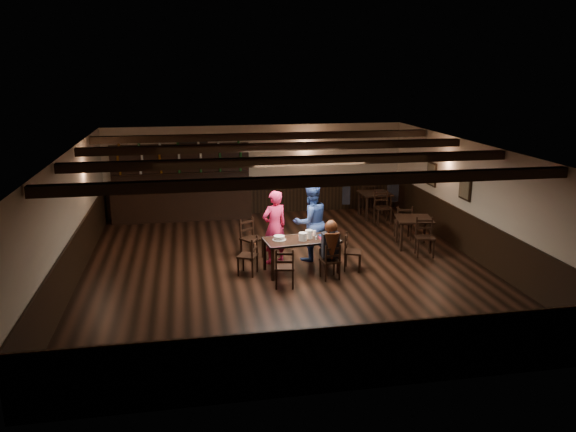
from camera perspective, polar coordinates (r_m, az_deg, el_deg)
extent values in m
plane|color=black|center=(12.66, -0.22, -5.33)|extent=(10.00, 10.00, 0.00)
cube|color=#BAAD9A|center=(17.09, -3.19, 4.71)|extent=(9.00, 0.02, 2.70)
cube|color=#BAAD9A|center=(7.64, 6.46, -8.65)|extent=(9.00, 0.02, 2.70)
cube|color=#BAAD9A|center=(12.32, -21.31, -0.39)|extent=(0.02, 10.00, 2.70)
cube|color=#BAAD9A|center=(13.76, 18.56, 1.41)|extent=(0.02, 10.00, 2.70)
cube|color=silver|center=(11.99, -0.24, 6.85)|extent=(9.00, 10.00, 0.02)
cube|color=black|center=(17.24, -3.14, 1.92)|extent=(9.00, 0.04, 1.00)
cube|color=black|center=(8.05, 6.21, -14.12)|extent=(9.00, 0.04, 1.00)
cube|color=black|center=(12.55, -20.80, -4.12)|extent=(0.04, 10.00, 1.00)
cube|color=black|center=(13.96, 18.16, -1.99)|extent=(0.04, 10.00, 1.00)
cube|color=black|center=(16.85, -9.66, 6.10)|extent=(0.90, 0.03, 1.00)
cube|color=black|center=(16.83, -9.66, 6.09)|extent=(0.80, 0.02, 0.90)
cube|color=black|center=(14.12, 17.57, 2.86)|extent=(0.03, 0.55, 0.65)
cube|color=#72664C|center=(14.11, 17.50, 2.86)|extent=(0.02, 0.45, 0.55)
cube|color=black|center=(15.80, 14.39, 4.15)|extent=(0.03, 0.55, 0.65)
cube|color=#72664C|center=(15.79, 14.32, 4.15)|extent=(0.02, 0.45, 0.55)
cube|color=black|center=(9.11, 3.09, 3.57)|extent=(8.90, 0.18, 0.18)
cube|color=black|center=(11.04, 0.68, 5.61)|extent=(8.90, 0.18, 0.18)
cube|color=black|center=(12.98, -1.02, 7.03)|extent=(8.90, 0.18, 0.18)
cube|color=black|center=(14.94, -2.28, 8.08)|extent=(8.90, 0.18, 0.18)
cube|color=black|center=(11.85, -1.57, -4.97)|extent=(0.07, 0.07, 0.71)
cube|color=black|center=(12.47, -2.40, -3.94)|extent=(0.07, 0.07, 0.71)
cube|color=black|center=(12.30, 5.16, -4.27)|extent=(0.07, 0.07, 0.71)
cube|color=black|center=(12.90, 4.03, -3.31)|extent=(0.07, 0.07, 0.71)
cube|color=black|center=(12.24, 1.37, -2.46)|extent=(1.69, 0.98, 0.04)
cube|color=#A5A8AD|center=(12.59, 0.82, -1.95)|extent=(1.60, 0.21, 0.05)
cube|color=#A5A8AD|center=(11.89, 1.95, -2.99)|extent=(1.60, 0.21, 0.05)
cube|color=#A5A8AD|center=(12.50, 4.81, -2.13)|extent=(0.12, 0.80, 0.05)
cube|color=#A5A8AD|center=(12.03, -2.22, -2.78)|extent=(0.12, 0.80, 0.05)
cube|color=black|center=(11.74, 0.49, -5.95)|extent=(0.04, 0.04, 0.40)
cube|color=black|center=(11.44, 0.50, -6.53)|extent=(0.04, 0.04, 0.40)
cube|color=black|center=(11.74, -1.17, -5.95)|extent=(0.04, 0.04, 0.40)
cube|color=black|center=(11.45, -1.20, -6.53)|extent=(0.04, 0.04, 0.40)
cube|color=black|center=(11.51, -0.35, -5.22)|extent=(0.45, 0.44, 0.04)
cube|color=black|center=(11.29, -0.36, -4.49)|extent=(0.39, 0.10, 0.42)
cube|color=black|center=(11.31, -0.36, -4.69)|extent=(0.34, 0.08, 0.05)
cube|color=black|center=(11.25, -0.36, -3.88)|extent=(0.34, 0.08, 0.05)
cube|color=black|center=(12.24, 4.68, -5.17)|extent=(0.04, 0.04, 0.38)
cube|color=black|center=(11.99, 5.25, -5.63)|extent=(0.04, 0.04, 0.38)
cube|color=black|center=(12.13, 3.30, -5.34)|extent=(0.04, 0.04, 0.38)
cube|color=black|center=(11.87, 3.84, -5.82)|extent=(0.04, 0.04, 0.38)
cube|color=black|center=(11.98, 4.29, -4.56)|extent=(0.42, 0.40, 0.04)
cube|color=black|center=(11.79, 4.59, -3.88)|extent=(0.37, 0.08, 0.40)
cube|color=black|center=(11.80, 4.59, -4.06)|extent=(0.32, 0.07, 0.04)
cube|color=black|center=(11.75, 4.60, -3.33)|extent=(0.32, 0.07, 0.04)
cube|color=black|center=(12.49, -4.55, -4.69)|extent=(0.04, 0.04, 0.41)
cube|color=black|center=(12.39, -3.14, -4.82)|extent=(0.04, 0.04, 0.41)
cube|color=black|center=(12.18, -5.08, -5.21)|extent=(0.04, 0.04, 0.41)
cube|color=black|center=(12.08, -3.63, -5.35)|extent=(0.04, 0.04, 0.41)
cube|color=black|center=(12.21, -4.12, -4.04)|extent=(0.51, 0.52, 0.04)
cube|color=black|center=(12.09, -3.42, -3.15)|extent=(0.20, 0.37, 0.43)
cube|color=black|center=(12.11, -3.41, -3.34)|extent=(0.16, 0.32, 0.05)
cube|color=black|center=(12.05, -3.43, -2.57)|extent=(0.16, 0.32, 0.05)
cube|color=black|center=(12.44, 7.25, -4.87)|extent=(0.04, 0.04, 0.40)
cube|color=black|center=(12.46, 5.80, -4.79)|extent=(0.04, 0.04, 0.40)
cube|color=black|center=(12.75, 7.35, -4.37)|extent=(0.04, 0.04, 0.40)
cube|color=black|center=(12.77, 5.93, -4.29)|extent=(0.04, 0.04, 0.40)
cube|color=black|center=(12.53, 6.61, -3.64)|extent=(0.49, 0.50, 0.04)
cube|color=black|center=(12.48, 5.92, -2.70)|extent=(0.17, 0.37, 0.42)
cube|color=black|center=(12.49, 5.91, -2.88)|extent=(0.14, 0.32, 0.05)
cube|color=black|center=(12.44, 5.93, -2.15)|extent=(0.14, 0.32, 0.05)
cube|color=black|center=(13.06, -3.80, -3.69)|extent=(0.05, 0.05, 0.45)
cube|color=black|center=(13.31, -4.79, -3.33)|extent=(0.05, 0.05, 0.45)
cube|color=black|center=(13.29, -2.57, -3.33)|extent=(0.05, 0.05, 0.45)
cube|color=black|center=(13.54, -3.57, -2.99)|extent=(0.05, 0.05, 0.45)
cube|color=black|center=(13.22, -3.70, -2.33)|extent=(0.59, 0.59, 0.04)
cube|color=black|center=(13.28, -4.21, -1.20)|extent=(0.38, 0.27, 0.47)
cube|color=black|center=(13.30, -4.21, -1.40)|extent=(0.32, 0.23, 0.05)
cube|color=black|center=(13.25, -4.22, -0.62)|extent=(0.32, 0.23, 0.05)
imported|color=red|center=(12.77, -1.39, -1.14)|extent=(0.73, 0.60, 1.70)
imported|color=navy|center=(12.98, 2.32, -0.64)|extent=(1.03, 0.89, 1.80)
cube|color=black|center=(12.06, 4.15, -3.80)|extent=(0.33, 0.33, 0.14)
cube|color=black|center=(11.87, 4.32, -2.90)|extent=(0.35, 0.21, 0.50)
cylinder|color=black|center=(11.80, 4.34, -1.84)|extent=(0.10, 0.35, 0.35)
sphere|color=#D8A384|center=(11.75, 4.36, -1.11)|extent=(0.22, 0.22, 0.22)
sphere|color=#361C0C|center=(11.72, 4.40, -1.10)|extent=(0.27, 0.27, 0.27)
cone|color=#361C0C|center=(11.75, 4.49, -3.19)|extent=(0.21, 0.21, 0.62)
cylinder|color=white|center=(12.17, -0.91, -2.41)|extent=(0.29, 0.29, 0.01)
cylinder|color=white|center=(12.16, -0.91, -2.20)|extent=(0.23, 0.23, 0.08)
cylinder|color=silver|center=(12.16, -0.91, -2.28)|extent=(0.25, 0.25, 0.04)
cylinder|color=white|center=(12.12, 1.52, -2.09)|extent=(0.18, 0.18, 0.17)
cylinder|color=white|center=(12.26, 2.15, -1.85)|extent=(0.16, 0.16, 0.19)
cylinder|color=#A5A8AD|center=(12.31, 1.65, -2.17)|extent=(0.05, 0.05, 0.03)
sphere|color=orange|center=(12.30, 1.65, -2.04)|extent=(0.03, 0.03, 0.03)
cylinder|color=silver|center=(12.21, 2.88, -2.21)|extent=(0.03, 0.03, 0.08)
cylinder|color=#A5A8AD|center=(12.30, 3.08, -2.07)|extent=(0.03, 0.03, 0.08)
cylinder|color=silver|center=(12.47, 2.69, -1.74)|extent=(0.07, 0.07, 0.12)
cube|color=maroon|center=(12.34, 3.88, -2.22)|extent=(0.31, 0.22, 0.00)
cube|color=#0D1D44|center=(12.52, 3.84, -1.95)|extent=(0.30, 0.22, 0.00)
cube|color=black|center=(16.79, -10.67, 1.49)|extent=(4.01, 0.60, 1.10)
cube|color=black|center=(16.66, -10.77, 3.41)|extent=(4.21, 0.70, 0.05)
cube|color=black|center=(16.93, -10.76, 3.51)|extent=(4.01, 0.10, 2.20)
cube|color=black|center=(16.79, -10.81, 4.28)|extent=(3.91, 0.22, 0.03)
cube|color=black|center=(16.73, -10.87, 5.46)|extent=(3.91, 0.22, 0.03)
cube|color=black|center=(16.68, -10.92, 6.64)|extent=(3.91, 0.22, 0.03)
cube|color=black|center=(14.26, 12.69, -0.29)|extent=(1.01, 1.01, 0.04)
cube|color=black|center=(13.96, 11.46, -2.14)|extent=(0.05, 0.05, 0.71)
cube|color=black|center=(14.63, 11.00, -1.33)|extent=(0.05, 0.05, 0.71)
cube|color=black|center=(14.10, 14.28, -2.14)|extent=(0.05, 0.05, 0.71)
cube|color=black|center=(14.76, 13.70, -1.34)|extent=(0.05, 0.05, 0.71)
cube|color=black|center=(16.89, 8.82, 2.28)|extent=(0.88, 0.88, 0.04)
cube|color=black|center=(16.53, 7.98, 0.70)|extent=(0.05, 0.05, 0.71)
cube|color=black|center=(17.20, 7.24, 1.29)|extent=(0.05, 0.05, 0.71)
cube|color=black|center=(16.76, 10.34, 0.80)|extent=(0.05, 0.05, 0.71)
cube|color=black|center=(17.42, 9.52, 1.38)|extent=(0.05, 0.05, 0.71)
cube|color=black|center=(16.63, 5.95, 2.24)|extent=(0.34, 0.43, 0.55)
sphere|color=#D8A384|center=(16.56, 5.98, 3.49)|extent=(0.21, 0.21, 0.21)
sphere|color=black|center=(16.55, 5.99, 3.60)|extent=(0.22, 0.22, 0.22)
cube|color=black|center=(17.14, 10.59, 2.41)|extent=(0.23, 0.37, 0.53)
sphere|color=#D8A384|center=(17.06, 10.65, 3.59)|extent=(0.21, 0.21, 0.21)
sphere|color=black|center=(17.06, 10.66, 3.69)|extent=(0.22, 0.22, 0.22)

